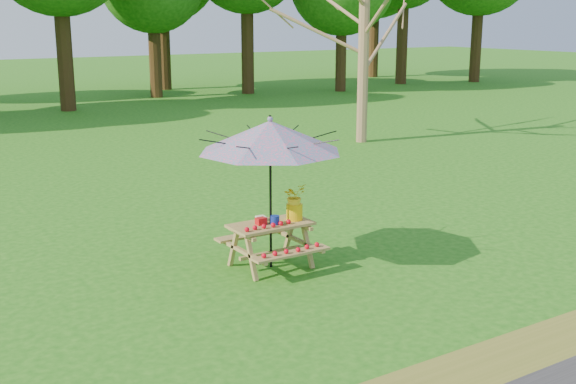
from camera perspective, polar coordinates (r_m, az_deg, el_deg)
ground at (r=11.36m, az=13.46°, el=-5.18°), size 120.00×120.00×0.00m
picnic_table at (r=10.61m, az=-1.36°, el=-4.27°), size 1.20×1.32×0.67m
patio_umbrella at (r=10.23m, az=-1.42°, el=4.41°), size 2.46×2.46×2.25m
produce_bins at (r=10.49m, az=-1.67°, el=-2.23°), size 0.31×0.41×0.13m
tomatoes_row at (r=10.28m, az=-1.56°, el=-2.66°), size 0.77×0.13×0.07m
flower_bucket at (r=10.62m, az=0.51°, el=-0.69°), size 0.38×0.34×0.54m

